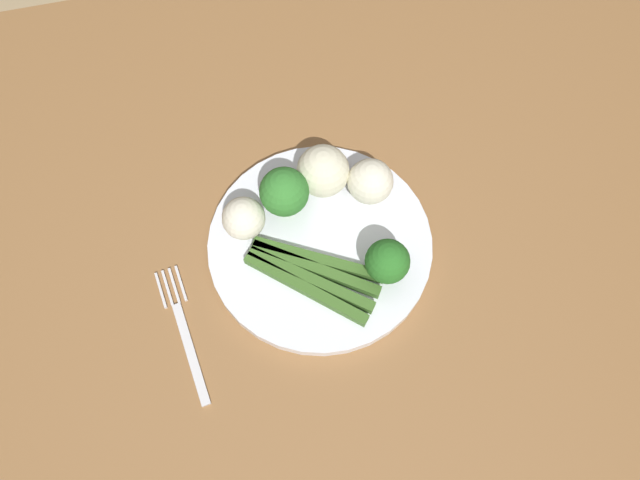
# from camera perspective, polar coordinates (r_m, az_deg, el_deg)

# --- Properties ---
(ground_plane) EXTENTS (6.00, 6.00, 0.02)m
(ground_plane) POSITION_cam_1_polar(r_m,az_deg,el_deg) (1.43, -0.54, -14.30)
(ground_plane) COLOR tan
(dining_table) EXTENTS (1.29, 1.00, 0.75)m
(dining_table) POSITION_cam_1_polar(r_m,az_deg,el_deg) (0.79, -0.96, -6.12)
(dining_table) COLOR olive
(dining_table) RESTS_ON ground_plane
(plate) EXTENTS (0.26, 0.26, 0.01)m
(plate) POSITION_cam_1_polar(r_m,az_deg,el_deg) (0.70, 0.00, -0.42)
(plate) COLOR white
(plate) RESTS_ON dining_table
(asparagus_bundle) EXTENTS (0.15, 0.13, 0.01)m
(asparagus_bundle) POSITION_cam_1_polar(r_m,az_deg,el_deg) (0.67, -0.70, -3.32)
(asparagus_bundle) COLOR #3D6626
(asparagus_bundle) RESTS_ON plate
(broccoli_near_center) EXTENTS (0.06, 0.06, 0.07)m
(broccoli_near_center) POSITION_cam_1_polar(r_m,az_deg,el_deg) (0.68, -3.45, 4.59)
(broccoli_near_center) COLOR #609E3D
(broccoli_near_center) RESTS_ON plate
(broccoli_front) EXTENTS (0.05, 0.05, 0.06)m
(broccoli_front) POSITION_cam_1_polar(r_m,az_deg,el_deg) (0.65, 6.48, -2.09)
(broccoli_front) COLOR #568E33
(broccoli_front) RESTS_ON plate
(cauliflower_back_right) EXTENTS (0.06, 0.06, 0.06)m
(cauliflower_back_right) POSITION_cam_1_polar(r_m,az_deg,el_deg) (0.70, 0.29, 6.65)
(cauliflower_back_right) COLOR beige
(cauliflower_back_right) RESTS_ON plate
(cauliflower_right) EXTENTS (0.05, 0.05, 0.05)m
(cauliflower_right) POSITION_cam_1_polar(r_m,az_deg,el_deg) (0.70, 4.85, 5.62)
(cauliflower_right) COLOR silver
(cauliflower_right) RESTS_ON plate
(cauliflower_back) EXTENTS (0.05, 0.05, 0.05)m
(cauliflower_back) POSITION_cam_1_polar(r_m,az_deg,el_deg) (0.68, -7.34, 2.07)
(cauliflower_back) COLOR silver
(cauliflower_back) RESTS_ON plate
(fork) EXTENTS (0.04, 0.17, 0.00)m
(fork) POSITION_cam_1_polar(r_m,az_deg,el_deg) (0.69, -12.88, -8.59)
(fork) COLOR silver
(fork) RESTS_ON dining_table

